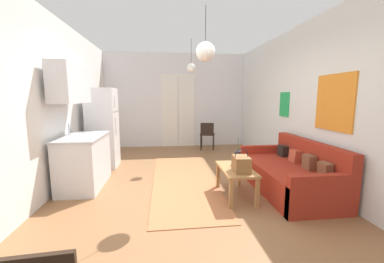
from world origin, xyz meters
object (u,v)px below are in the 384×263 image
couch (291,174)px  pendant_lamp_far (191,68)px  handbag (241,164)px  accent_chair (207,134)px  coffee_table (236,172)px  pendant_lamp_near (205,52)px  refrigerator (103,128)px  bamboo_vase (238,157)px

couch → pendant_lamp_far: pendant_lamp_far is taller
handbag → accent_chair: size_ratio=0.43×
coffee_table → pendant_lamp_near: bearing=157.7°
pendant_lamp_near → accent_chair: bearing=78.8°
handbag → coffee_table: bearing=95.6°
refrigerator → accent_chair: (2.59, 1.39, -0.39)m
couch → bamboo_vase: size_ratio=4.47×
bamboo_vase → handbag: bearing=-101.2°
bamboo_vase → refrigerator: bearing=146.5°
couch → pendant_lamp_near: (-1.44, 0.06, 1.94)m
refrigerator → coffee_table: bearing=-38.4°
couch → pendant_lamp_far: size_ratio=2.54×
coffee_table → pendant_lamp_far: bearing=101.7°
couch → pendant_lamp_far: bearing=125.3°
couch → accent_chair: bearing=104.6°
pendant_lamp_far → accent_chair: bearing=62.3°
accent_chair → pendant_lamp_far: bearing=76.1°
pendant_lamp_near → pendant_lamp_far: (0.01, 1.97, 0.00)m
handbag → bamboo_vase: bearing=78.8°
coffee_table → pendant_lamp_near: pendant_lamp_near is taller
bamboo_vase → pendant_lamp_far: 2.58m
bamboo_vase → pendant_lamp_near: size_ratio=0.54×
bamboo_vase → handbag: (-0.09, -0.43, 0.01)m
couch → coffee_table: size_ratio=2.20×
couch → accent_chair: size_ratio=2.39×
bamboo_vase → refrigerator: 3.05m
pendant_lamp_near → pendant_lamp_far: size_ratio=1.06×
bamboo_vase → pendant_lamp_far: bearing=106.1°
couch → handbag: (-0.97, -0.32, 0.31)m
refrigerator → pendant_lamp_near: size_ratio=2.16×
bamboo_vase → handbag: 0.44m
accent_chair → pendant_lamp_far: (-0.61, -1.15, 1.73)m
bamboo_vase → refrigerator: size_ratio=0.25×
coffee_table → refrigerator: (-2.43, 1.92, 0.48)m
coffee_table → couch: bearing=7.7°
couch → coffee_table: couch is taller
couch → bamboo_vase: 0.94m
bamboo_vase → accent_chair: bearing=89.0°
coffee_table → handbag: size_ratio=2.53×
accent_chair → couch: bearing=118.4°
couch → refrigerator: bearing=152.3°
couch → refrigerator: 3.90m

